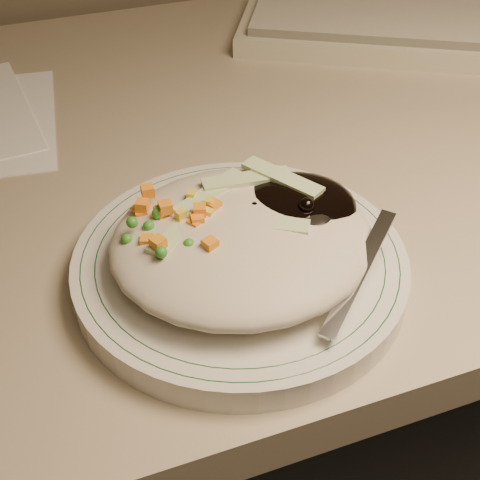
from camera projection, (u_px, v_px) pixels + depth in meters
name	position (u px, v px, depth m)	size (l,w,h in m)	color
desk	(257.00, 265.00, 0.82)	(1.40, 0.70, 0.74)	gray
plate	(240.00, 266.00, 0.50)	(0.25, 0.25, 0.02)	silver
plate_rim	(240.00, 256.00, 0.50)	(0.24, 0.24, 0.00)	#144723
meal	(246.00, 233.00, 0.48)	(0.20, 0.19, 0.05)	#B6AA93
keyboard	(432.00, 31.00, 0.83)	(0.49, 0.38, 0.03)	beige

